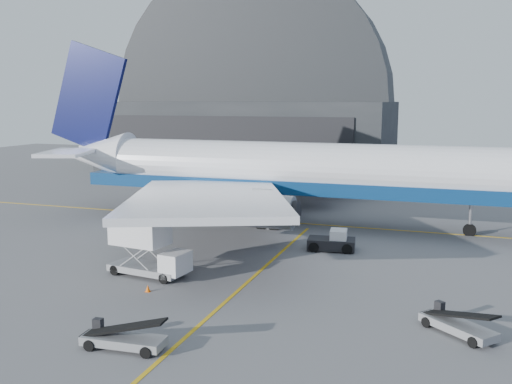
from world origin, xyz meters
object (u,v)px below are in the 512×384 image
(airliner, at_px, (278,171))
(belt_loader_a, at_px, (123,338))
(belt_loader_b, at_px, (457,324))
(pushback_tug, at_px, (333,242))
(catering_truck, at_px, (146,247))

(airliner, xyz_separation_m, belt_loader_a, (1.24, -31.26, -4.76))
(belt_loader_b, bearing_deg, airliner, 165.77)
(pushback_tug, bearing_deg, belt_loader_b, -64.13)
(airliner, bearing_deg, belt_loader_a, -87.73)
(pushback_tug, height_order, belt_loader_b, pushback_tug)
(pushback_tug, height_order, belt_loader_a, pushback_tug)
(catering_truck, distance_m, pushback_tug, 15.77)
(pushback_tug, xyz_separation_m, belt_loader_b, (9.62, -14.91, -0.14))
(catering_truck, xyz_separation_m, belt_loader_b, (20.73, -3.80, -1.53))
(belt_loader_a, bearing_deg, catering_truck, 110.19)
(airliner, xyz_separation_m, belt_loader_b, (17.07, -24.00, -4.76))
(catering_truck, distance_m, belt_loader_b, 21.13)
(airliner, xyz_separation_m, catering_truck, (-3.66, -20.20, -3.23))
(catering_truck, height_order, belt_loader_b, catering_truck)
(catering_truck, xyz_separation_m, pushback_tug, (11.11, 11.11, -1.39))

